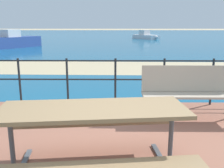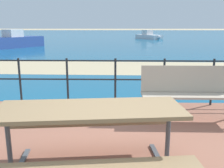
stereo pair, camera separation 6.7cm
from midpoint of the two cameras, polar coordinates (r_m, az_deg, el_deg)
The scene contains 7 objects.
sea_water at distance 42.56m, azimuth 0.61°, elevation 10.99°, with size 90.00×90.00×0.01m, color #145B84.
beach_strip at distance 10.11m, azimuth 0.51°, elevation 3.77°, with size 54.00×3.23×0.01m, color tan.
picnic_table at distance 2.61m, azimuth -5.00°, elevation -9.63°, with size 2.02×1.53×0.80m.
park_bench at distance 4.48m, azimuth 17.15°, elevation -0.85°, with size 1.68×0.42×0.93m.
railing_fence at distance 5.10m, azimuth 0.40°, elevation 1.78°, with size 5.94×0.04×0.96m.
boat_near at distance 31.92m, azimuth 7.66°, elevation 10.77°, with size 3.19×3.96×1.08m.
boat_far at distance 20.72m, azimuth -21.36°, elevation 9.09°, with size 3.41×4.45×1.35m.
Camera 1 is at (-0.01, -2.53, 1.67)m, focal length 40.20 mm.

